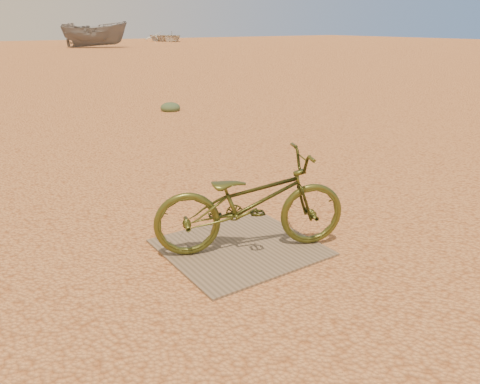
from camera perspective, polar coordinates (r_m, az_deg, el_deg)
ground at (r=5.09m, az=0.51°, el=-3.49°), size 120.00×120.00×0.00m
plywood_board at (r=4.47m, az=0.00°, el=-6.77°), size 1.36×1.27×0.02m
bicycle at (r=4.26m, az=1.32°, el=-1.20°), size 1.87×1.24×0.93m
boat_mid_right at (r=44.33m, az=-17.28°, el=17.86°), size 5.93×4.55×2.17m
boat_far_right at (r=57.62m, az=-8.91°, el=18.23°), size 4.34×5.68×1.10m
kale_b at (r=11.72m, az=-8.47°, el=9.78°), size 0.48×0.48×0.26m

